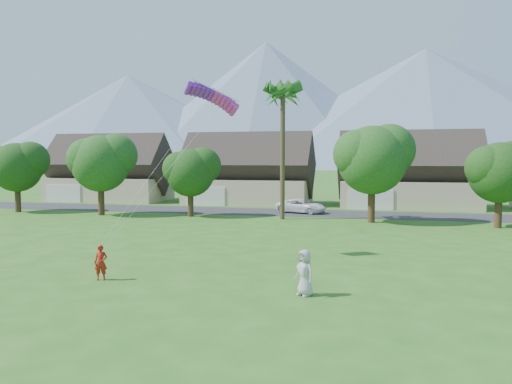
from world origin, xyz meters
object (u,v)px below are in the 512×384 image
(parked_car, at_px, (301,206))
(kite_flyer, at_px, (101,263))
(watcher, at_px, (305,273))
(parafoil_kite, at_px, (213,96))

(parked_car, bearing_deg, kite_flyer, -173.61)
(watcher, bearing_deg, kite_flyer, -143.51)
(watcher, xyz_separation_m, parafoil_kite, (-6.29, 7.02, 8.23))
(watcher, distance_m, parked_car, 30.72)
(watcher, distance_m, parafoil_kite, 12.51)
(kite_flyer, distance_m, watcher, 9.57)
(watcher, height_order, parafoil_kite, parafoil_kite)
(parked_car, bearing_deg, watcher, -155.62)
(watcher, relative_size, parafoil_kite, 0.57)
(kite_flyer, bearing_deg, parked_car, 63.11)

